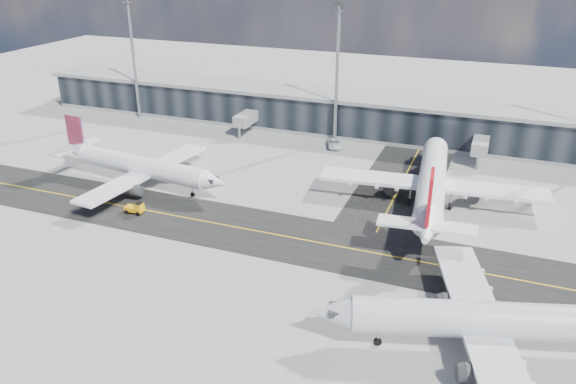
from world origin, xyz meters
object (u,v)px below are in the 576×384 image
airliner_redtail (432,182)px  baggage_tug (136,208)px  service_van (334,144)px  airliner_af (139,166)px  airliner_near (500,321)px

airliner_redtail → baggage_tug: (-43.10, -19.63, -3.26)m
airliner_redtail → service_van: (-22.82, 21.89, -3.40)m
airliner_af → airliner_redtail: size_ratio=0.83×
airliner_redtail → airliner_near: (11.68, -33.56, -0.39)m
airliner_near → service_van: size_ratio=6.52×
baggage_tug → airliner_af: bearing=-150.4°
airliner_near → airliner_redtail: bearing=2.4°
airliner_redtail → baggage_tug: bearing=-161.1°
airliner_redtail → airliner_near: bearing=-76.4°
airliner_af → service_van: bearing=146.1°
airliner_af → service_van: airliner_af is taller
service_van → airliner_redtail: bearing=-65.3°
airliner_near → service_van: (-34.50, 55.45, -3.02)m
airliner_near → baggage_tug: 56.59m
airliner_redtail → baggage_tug: size_ratio=13.88×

